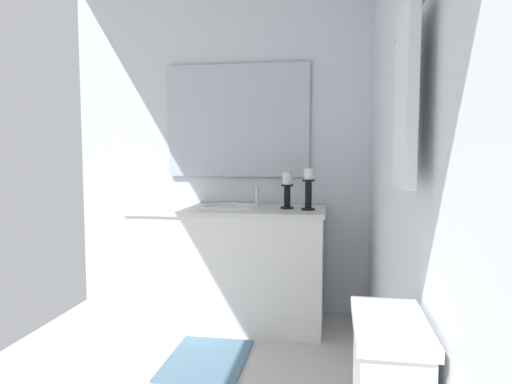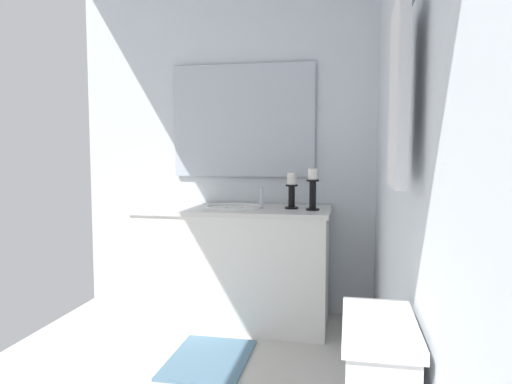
{
  "view_description": "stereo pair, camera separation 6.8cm",
  "coord_description": "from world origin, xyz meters",
  "views": [
    {
      "loc": [
        1.87,
        0.83,
        1.19
      ],
      "look_at": [
        -0.31,
        0.47,
        1.0
      ],
      "focal_mm": 33.21,
      "sensor_mm": 36.0,
      "label": 1
    },
    {
      "loc": [
        1.86,
        0.9,
        1.19
      ],
      "look_at": [
        -0.31,
        0.47,
        1.0
      ],
      "focal_mm": 33.21,
      "sensor_mm": 36.0,
      "label": 2
    }
  ],
  "objects": [
    {
      "name": "towel_bar",
      "position": [
        0.42,
        1.05,
        1.59
      ],
      "size": [
        0.73,
        0.02,
        0.02
      ],
      "primitive_type": "cylinder",
      "rotation": [
        0.0,
        1.57,
        0.0
      ],
      "color": "silver"
    },
    {
      "name": "mirror",
      "position": [
        -1.55,
        0.13,
        1.41
      ],
      "size": [
        0.02,
        1.05,
        0.82
      ],
      "primitive_type": "cube",
      "color": "silver"
    },
    {
      "name": "candle_holder_short",
      "position": [
        -1.29,
        0.53,
        0.93
      ],
      "size": [
        0.09,
        0.09,
        0.24
      ],
      "color": "black",
      "rests_on": "vanity_cabinet"
    },
    {
      "name": "candle_holder_tall",
      "position": [
        -1.23,
        0.67,
        0.95
      ],
      "size": [
        0.09,
        0.09,
        0.27
      ],
      "color": "black",
      "rests_on": "vanity_cabinet"
    },
    {
      "name": "sink_basin",
      "position": [
        -1.27,
        0.14,
        0.77
      ],
      "size": [
        0.4,
        0.4,
        0.24
      ],
      "color": "white",
      "rests_on": "vanity_cabinet"
    },
    {
      "name": "vanity_cabinet",
      "position": [
        -1.27,
        0.13,
        0.4
      ],
      "size": [
        0.58,
        1.31,
        0.81
      ],
      "color": "white",
      "rests_on": "ground"
    },
    {
      "name": "towel_near_vanity",
      "position": [
        0.42,
        1.04,
        1.35
      ],
      "size": [
        0.28,
        0.03,
        0.53
      ],
      "primitive_type": "cube",
      "color": "white",
      "rests_on": "towel_bar"
    },
    {
      "name": "wall_back",
      "position": [
        0.0,
        1.11,
        1.23
      ],
      "size": [
        3.19,
        0.04,
        2.45
      ],
      "primitive_type": "cube",
      "color": "silver",
      "rests_on": "ground"
    },
    {
      "name": "wall_left",
      "position": [
        -1.6,
        0.0,
        1.23
      ],
      "size": [
        0.04,
        2.23,
        2.45
      ],
      "primitive_type": "cube",
      "color": "silver",
      "rests_on": "ground"
    },
    {
      "name": "bath_mat",
      "position": [
        -0.65,
        0.13,
        0.01
      ],
      "size": [
        0.6,
        0.44,
        0.02
      ],
      "primitive_type": "cube",
      "color": "slate",
      "rests_on": "ground"
    }
  ]
}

